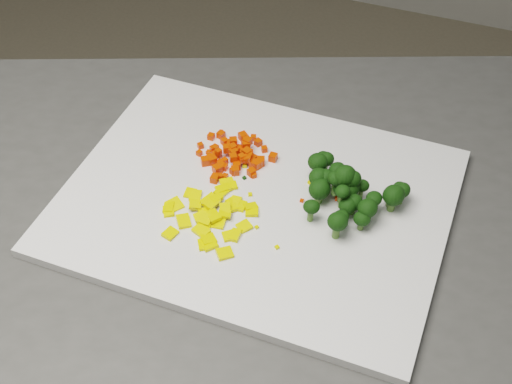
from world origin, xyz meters
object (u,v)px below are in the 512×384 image
(broccoli_pile, at_px, (351,184))
(carrot_pile, at_px, (235,150))
(pepper_pile, at_px, (212,214))
(counter_block, at_px, (270,382))
(cutting_board, at_px, (256,201))

(broccoli_pile, bearing_deg, carrot_pile, 171.99)
(carrot_pile, relative_size, pepper_pile, 0.86)
(broccoli_pile, bearing_deg, pepper_pile, -149.39)
(counter_block, height_order, pepper_pile, pepper_pile)
(counter_block, relative_size, pepper_pile, 7.56)
(counter_block, distance_m, broccoli_pile, 0.50)
(cutting_board, relative_size, broccoli_pile, 3.75)
(carrot_pile, height_order, pepper_pile, carrot_pile)
(carrot_pile, height_order, broccoli_pile, broccoli_pile)
(counter_block, distance_m, carrot_pile, 0.49)
(counter_block, xyz_separation_m, cutting_board, (-0.02, -0.01, 0.46))
(carrot_pile, distance_m, broccoli_pile, 0.17)
(cutting_board, bearing_deg, broccoli_pile, 17.78)
(carrot_pile, bearing_deg, cutting_board, -48.38)
(cutting_board, distance_m, broccoli_pile, 0.13)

